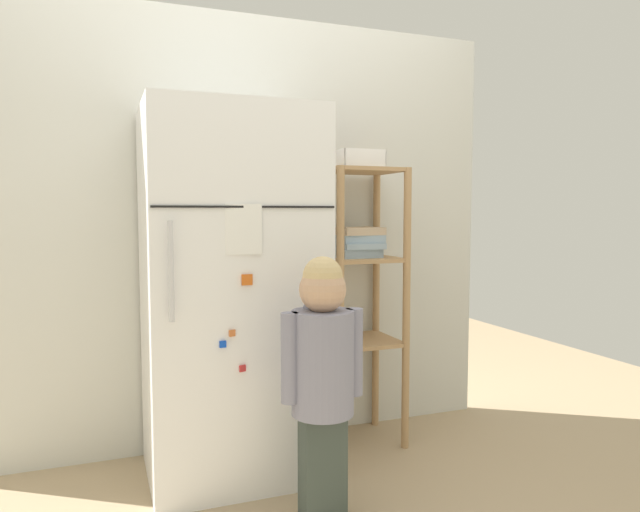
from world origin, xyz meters
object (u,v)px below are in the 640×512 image
at_px(refrigerator, 232,294).
at_px(pantry_shelf_unit, 359,272).
at_px(child_standing, 322,362).
at_px(fruit_bin, 358,161).

bearing_deg(refrigerator, pantry_shelf_unit, 10.11).
xyz_separation_m(refrigerator, child_standing, (0.22, -0.51, -0.19)).
relative_size(child_standing, fruit_bin, 4.54).
relative_size(refrigerator, child_standing, 1.61).
distance_m(refrigerator, fruit_bin, 0.88).
xyz_separation_m(pantry_shelf_unit, fruit_bin, (-0.01, -0.01, 0.53)).
bearing_deg(child_standing, fruit_bin, 55.74).
height_order(refrigerator, pantry_shelf_unit, refrigerator).
bearing_deg(pantry_shelf_unit, refrigerator, -169.89).
bearing_deg(fruit_bin, refrigerator, -170.68).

